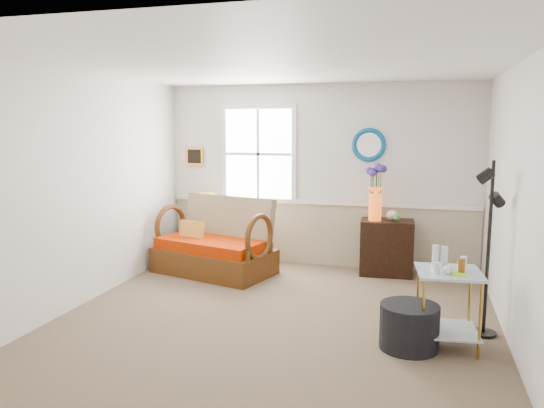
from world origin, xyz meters
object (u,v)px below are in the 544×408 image
(floor_lamp, at_px, (488,249))
(ottoman, at_px, (409,327))
(side_table, at_px, (447,309))
(loveseat, at_px, (214,236))
(cabinet, at_px, (387,247))
(lamp_stand, at_px, (210,242))

(floor_lamp, relative_size, ottoman, 3.18)
(side_table, distance_m, ottoman, 0.38)
(loveseat, xyz_separation_m, ottoman, (2.65, -1.86, -0.31))
(loveseat, bearing_deg, cabinet, 29.65)
(lamp_stand, distance_m, ottoman, 3.87)
(side_table, bearing_deg, ottoman, -158.17)
(loveseat, height_order, lamp_stand, loveseat)
(cabinet, distance_m, floor_lamp, 2.22)
(cabinet, relative_size, ottoman, 1.40)
(floor_lamp, bearing_deg, cabinet, 101.42)
(loveseat, xyz_separation_m, floor_lamp, (3.35, -1.33, 0.33))
(cabinet, bearing_deg, side_table, -76.50)
(loveseat, bearing_deg, floor_lamp, -6.00)
(floor_lamp, distance_m, ottoman, 1.09)
(ottoman, bearing_deg, floor_lamp, 37.23)
(cabinet, relative_size, floor_lamp, 0.44)
(floor_lamp, bearing_deg, ottoman, -160.38)
(ottoman, bearing_deg, loveseat, 145.00)
(cabinet, distance_m, side_table, 2.40)
(lamp_stand, bearing_deg, loveseat, -63.24)
(floor_lamp, bearing_deg, side_table, -150.42)
(floor_lamp, xyz_separation_m, ottoman, (-0.70, -0.53, -0.64))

